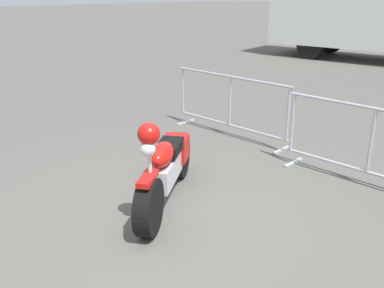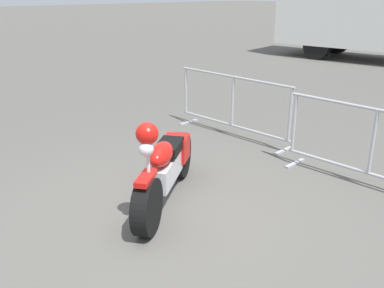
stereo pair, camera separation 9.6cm
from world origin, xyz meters
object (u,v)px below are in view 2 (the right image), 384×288
crowd_barrier_far (372,147)px  box_truck (380,13)px  crowd_barrier_near (232,105)px  motorcycle (166,166)px

crowd_barrier_far → box_truck: bearing=120.0°
crowd_barrier_near → box_truck: (-2.92, 9.55, 1.08)m
crowd_barrier_near → crowd_barrier_far: size_ratio=1.00×
crowd_barrier_near → crowd_barrier_far: same height
crowd_barrier_far → box_truck: 11.08m
box_truck → motorcycle: bearing=-83.7°
crowd_barrier_near → motorcycle: bearing=-60.4°
crowd_barrier_near → box_truck: size_ratio=0.30×
motorcycle → box_truck: (-4.22, 11.84, 1.18)m
motorcycle → box_truck: bearing=159.2°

